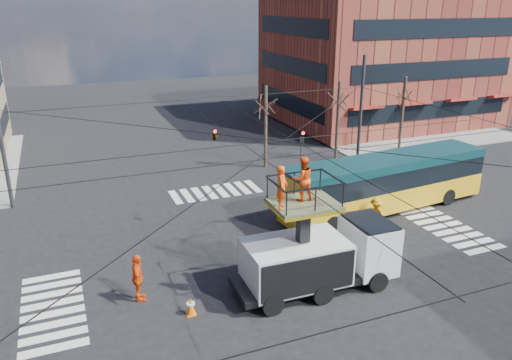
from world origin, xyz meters
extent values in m
plane|color=black|center=(0.00, 0.00, 0.00)|extent=(120.00, 120.00, 0.00)
cube|color=slate|center=(21.00, 21.00, 0.06)|extent=(18.00, 18.00, 0.12)
cube|color=black|center=(-13.00, 24.00, 2.33)|extent=(0.12, 13.60, 1.50)
cube|color=maroon|center=(22.00, 24.00, 7.00)|extent=(20.00, 16.00, 14.00)
cube|color=black|center=(22.00, 16.00, 2.45)|extent=(17.00, 0.12, 1.58)
cube|color=black|center=(12.00, 24.00, 2.45)|extent=(0.12, 13.60, 1.58)
cube|color=black|center=(22.00, 16.00, 5.95)|extent=(17.00, 0.12, 1.57)
cube|color=black|center=(12.00, 24.00, 5.95)|extent=(0.12, 13.60, 1.57)
cube|color=black|center=(22.00, 16.00, 9.45)|extent=(17.00, 0.12, 1.57)
cube|color=black|center=(12.00, 24.00, 9.45)|extent=(0.12, 13.60, 1.57)
cylinder|color=#2D2D30|center=(12.00, 12.00, 4.00)|extent=(0.24, 0.24, 8.00)
cylinder|color=#2D2D30|center=(-12.00, 12.00, 4.00)|extent=(0.24, 0.24, 8.00)
cylinder|color=black|center=(0.00, 12.00, 5.70)|extent=(24.00, 0.03, 0.03)
cylinder|color=black|center=(0.00, -12.00, 5.70)|extent=(24.00, 0.03, 0.03)
cylinder|color=black|center=(12.00, 0.00, 5.70)|extent=(0.03, 24.00, 0.03)
cylinder|color=black|center=(0.00, 0.00, 5.90)|extent=(24.02, 24.02, 0.03)
cylinder|color=black|center=(0.00, 0.00, 5.90)|extent=(24.02, 24.02, 0.03)
cylinder|color=black|center=(0.00, -1.20, 5.60)|extent=(24.00, 0.03, 0.03)
cylinder|color=black|center=(0.00, 1.20, 5.60)|extent=(24.00, 0.03, 0.03)
cylinder|color=black|center=(-1.20, 0.00, 5.50)|extent=(0.03, 24.00, 0.03)
cylinder|color=black|center=(1.20, 0.00, 5.50)|extent=(0.03, 24.00, 0.03)
imported|color=black|center=(2.50, 3.00, 5.10)|extent=(0.16, 0.20, 1.00)
imported|color=black|center=(-1.50, 5.00, 5.35)|extent=(0.26, 1.24, 0.50)
cylinder|color=#382B21|center=(5.00, 13.50, 3.00)|extent=(0.24, 0.24, 6.00)
cylinder|color=#382B21|center=(11.00, 13.50, 3.00)|extent=(0.24, 0.24, 6.00)
cylinder|color=#382B21|center=(17.00, 13.50, 3.00)|extent=(0.24, 0.24, 6.00)
cube|color=black|center=(0.44, -2.53, 0.55)|extent=(7.05, 2.36, 0.30)
cube|color=silver|center=(3.04, -2.59, 1.55)|extent=(1.85, 2.44, 2.20)
cube|color=black|center=(3.04, -2.59, 2.35)|extent=(1.65, 2.34, 0.80)
cube|color=silver|center=(-0.46, -2.51, 1.45)|extent=(4.25, 2.59, 1.80)
cylinder|color=black|center=(2.81, -3.74, 0.45)|extent=(0.91, 0.37, 0.90)
cylinder|color=black|center=(2.86, -1.44, 0.45)|extent=(0.91, 0.37, 0.90)
cylinder|color=black|center=(0.21, -3.68, 0.45)|extent=(0.91, 0.37, 0.90)
cylinder|color=black|center=(0.26, -1.38, 0.45)|extent=(0.91, 0.37, 0.90)
cylinder|color=black|center=(-1.99, -3.63, 0.45)|extent=(0.91, 0.37, 0.90)
cylinder|color=black|center=(-1.94, -1.33, 0.45)|extent=(0.91, 0.37, 0.90)
cube|color=black|center=(-0.16, -2.52, 2.70)|extent=(0.46, 0.46, 2.60)
cube|color=#434C2E|center=(-0.16, -2.52, 4.00)|extent=(2.65, 2.16, 0.12)
cube|color=yellow|center=(-0.16, -2.52, 3.88)|extent=(2.65, 2.16, 0.12)
imported|color=#FC4E0F|center=(-1.24, -2.73, 4.92)|extent=(0.68, 0.75, 1.73)
imported|color=#FC4E0F|center=(-0.13, -2.29, 4.97)|extent=(0.91, 0.72, 1.82)
cube|color=gold|center=(8.33, 3.50, 0.95)|extent=(13.29, 3.85, 1.30)
cube|color=black|center=(8.33, 3.50, 2.15)|extent=(13.28, 3.80, 1.10)
cube|color=#0B2F33|center=(8.33, 3.50, 2.95)|extent=(13.29, 3.85, 0.50)
cube|color=gold|center=(1.91, 2.88, 1.60)|extent=(0.49, 2.48, 2.80)
cube|color=gold|center=(14.75, 4.13, 1.60)|extent=(0.49, 2.48, 2.80)
cube|color=black|center=(1.86, 2.88, 0.45)|extent=(0.40, 2.60, 0.30)
cube|color=gold|center=(2.01, 2.89, 2.85)|extent=(0.25, 1.60, 0.35)
cylinder|color=black|center=(3.88, 1.89, 0.50)|extent=(1.02, 0.40, 1.00)
cylinder|color=black|center=(3.65, 4.23, 0.50)|extent=(1.02, 0.40, 1.00)
cylinder|color=black|center=(12.35, 2.71, 0.50)|extent=(1.02, 0.40, 1.00)
cylinder|color=black|center=(12.12, 5.06, 0.50)|extent=(1.02, 0.40, 1.00)
cone|color=orange|center=(-4.95, -2.44, 0.38)|extent=(0.36, 0.36, 0.75)
imported|color=#EB4C0E|center=(-6.65, -0.67, 1.03)|extent=(0.67, 1.26, 2.05)
imported|color=orange|center=(6.16, 1.26, 0.93)|extent=(0.97, 1.34, 1.87)
camera|label=1|loc=(-8.83, -18.84, 11.61)|focal=35.00mm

